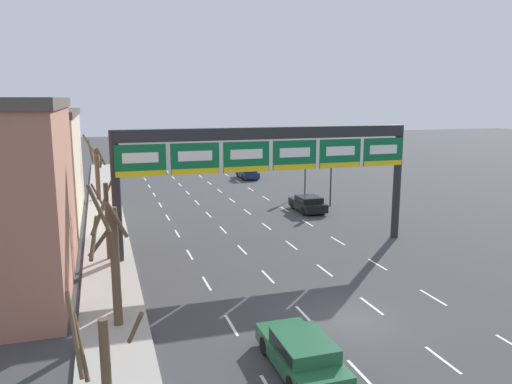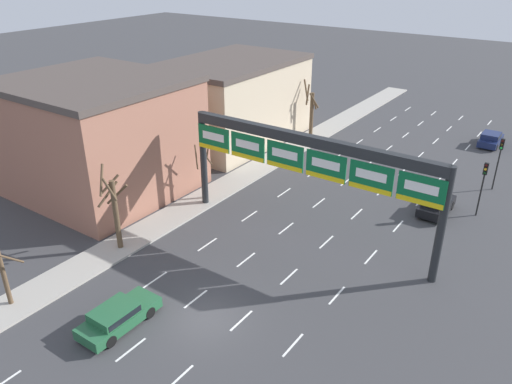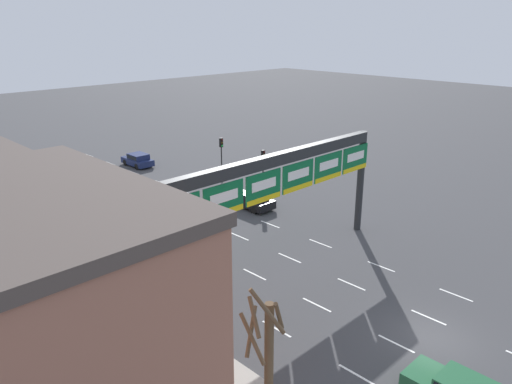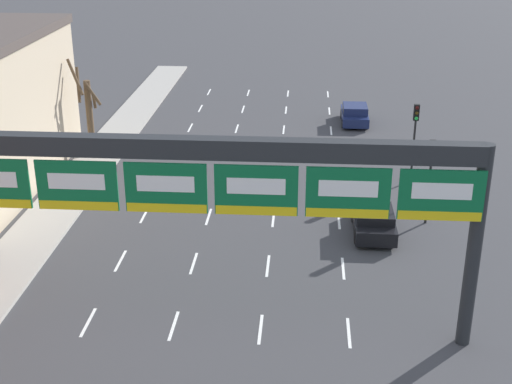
{
  "view_description": "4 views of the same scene",
  "coord_description": "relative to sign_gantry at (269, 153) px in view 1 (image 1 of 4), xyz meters",
  "views": [
    {
      "loc": [
        -9.78,
        -17.81,
        9.34
      ],
      "look_at": [
        -0.62,
        11.37,
        3.56
      ],
      "focal_mm": 35.0,
      "sensor_mm": 36.0,
      "label": 1
    },
    {
      "loc": [
        14.61,
        -16.2,
        18.26
      ],
      "look_at": [
        -2.4,
        8.23,
        3.85
      ],
      "focal_mm": 35.0,
      "sensor_mm": 36.0,
      "label": 2
    },
    {
      "loc": [
        -21.19,
        -9.01,
        15.03
      ],
      "look_at": [
        -0.23,
        12.32,
        4.82
      ],
      "focal_mm": 35.0,
      "sensor_mm": 36.0,
      "label": 3
    },
    {
      "loc": [
        3.1,
        -11.7,
        14.99
      ],
      "look_at": [
        1.2,
        15.0,
        3.92
      ],
      "focal_mm": 50.0,
      "sensor_mm": 36.0,
      "label": 4
    }
  ],
  "objects": [
    {
      "name": "lane_dashes",
      "position": [
        -0.0,
        2.87,
        -6.03
      ],
      "size": [
        10.02,
        67.0,
        0.01
      ],
      "color": "white",
      "rests_on": "ground_plane"
    },
    {
      "name": "car_green",
      "position": [
        -3.51,
        -13.76,
        -5.33
      ],
      "size": [
        1.91,
        4.58,
        1.3
      ],
      "color": "#235B38",
      "rests_on": "ground_plane"
    },
    {
      "name": "traffic_light_mid_block",
      "position": [
        9.23,
        10.39,
        -2.93
      ],
      "size": [
        0.3,
        0.35,
        4.33
      ],
      "color": "black",
      "rests_on": "ground_plane"
    },
    {
      "name": "car_navy",
      "position": [
        6.65,
        27.19,
        -5.29
      ],
      "size": [
        1.87,
        3.98,
        1.41
      ],
      "color": "#19234C",
      "rests_on": "ground_plane"
    },
    {
      "name": "traffic_light_near_gantry",
      "position": [
        9.22,
        16.05,
        -2.8
      ],
      "size": [
        0.3,
        0.35,
        4.53
      ],
      "color": "black",
      "rests_on": "ground_plane"
    },
    {
      "name": "building_far",
      "position": [
        -16.55,
        13.51,
        -1.81
      ],
      "size": [
        10.4,
        15.62,
        8.44
      ],
      "color": "#C6B293",
      "rests_on": "ground_plane"
    },
    {
      "name": "car_black",
      "position": [
        6.53,
        9.04,
        -5.33
      ],
      "size": [
        1.94,
        4.06,
        1.31
      ],
      "color": "black",
      "rests_on": "ground_plane"
    },
    {
      "name": "tree_bare_second",
      "position": [
        -9.58,
        0.67,
        -3.36
      ],
      "size": [
        1.55,
        1.54,
        5.19
      ],
      "color": "brown",
      "rests_on": "sidewalk_left"
    },
    {
      "name": "ground_plane",
      "position": [
        -0.0,
        -10.63,
        -6.04
      ],
      "size": [
        220.0,
        220.0,
        0.0
      ],
      "primitive_type": "plane",
      "color": "#3D3D3F"
    },
    {
      "name": "tree_bare_furthest",
      "position": [
        -9.98,
        -16.09,
        -3.68
      ],
      "size": [
        1.88,
        1.85,
        4.36
      ],
      "color": "brown",
      "rests_on": "sidewalk_left"
    },
    {
      "name": "sign_gantry",
      "position": [
        0.0,
        0.0,
        0.0
      ],
      "size": [
        18.61,
        0.7,
        7.61
      ],
      "color": "#232628",
      "rests_on": "ground_plane"
    },
    {
      "name": "tree_bare_closest",
      "position": [
        -10.17,
        19.07,
        -3.07
      ],
      "size": [
        1.97,
        1.65,
        5.98
      ],
      "color": "brown",
      "rests_on": "sidewalk_left"
    },
    {
      "name": "tree_bare_third",
      "position": [
        -9.56,
        -8.4,
        -2.92
      ],
      "size": [
        1.67,
        2.05,
        5.89
      ],
      "color": "brown",
      "rests_on": "sidewalk_left"
    },
    {
      "name": "sidewalk_left",
      "position": [
        -9.65,
        -10.63,
        -5.96
      ],
      "size": [
        2.8,
        110.0,
        0.15
      ],
      "color": "#A8A399",
      "rests_on": "ground_plane"
    }
  ]
}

